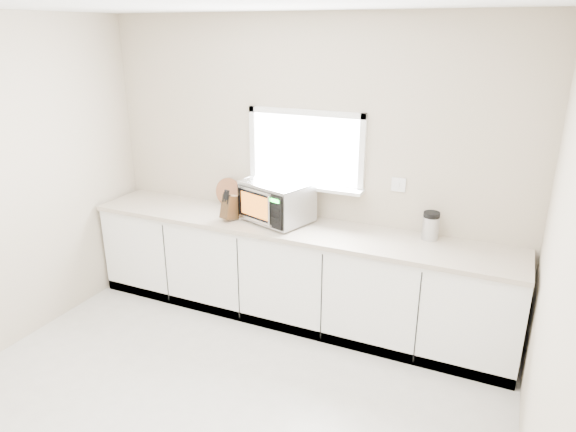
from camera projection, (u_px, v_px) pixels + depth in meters
The scene contains 7 objects.
back_wall at pixel (306, 169), 4.65m from camera, with size 4.00×0.17×2.70m.
cabinets at pixel (292, 274), 4.71m from camera, with size 3.92×0.60×0.88m, color white.
countertop at pixel (292, 228), 4.55m from camera, with size 3.92×0.64×0.04m, color beige.
microwave at pixel (277, 201), 4.58m from camera, with size 0.68×0.60×0.37m.
knife_block at pixel (231, 207), 4.63m from camera, with size 0.15×0.22×0.30m.
cutting_board at pixel (228, 192), 5.02m from camera, with size 0.28×0.28×0.02m, color #A05E3E.
coffee_grinder at pixel (431, 226), 4.21m from camera, with size 0.16×0.16×0.24m.
Camera 1 is at (1.72, -2.18, 2.55)m, focal length 32.00 mm.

